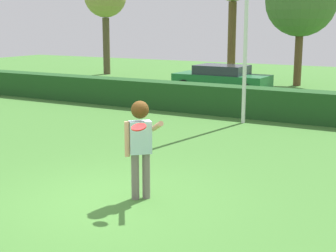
{
  "coord_description": "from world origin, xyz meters",
  "views": [
    {
      "loc": [
        4.99,
        -6.86,
        3.11
      ],
      "look_at": [
        0.39,
        1.39,
        1.15
      ],
      "focal_mm": 53.62,
      "sensor_mm": 36.0,
      "label": 1
    }
  ],
  "objects_px": {
    "person": "(140,138)",
    "frisbee": "(139,127)",
    "parked_car_green": "(222,78)",
    "willow_tree": "(301,1)"
  },
  "relations": [
    {
      "from": "person",
      "to": "willow_tree",
      "type": "distance_m",
      "value": 18.04
    },
    {
      "from": "parked_car_green",
      "to": "willow_tree",
      "type": "distance_m",
      "value": 5.97
    },
    {
      "from": "parked_car_green",
      "to": "willow_tree",
      "type": "relative_size",
      "value": 0.72
    },
    {
      "from": "person",
      "to": "parked_car_green",
      "type": "relative_size",
      "value": 0.42
    },
    {
      "from": "person",
      "to": "frisbee",
      "type": "relative_size",
      "value": 6.95
    },
    {
      "from": "frisbee",
      "to": "parked_car_green",
      "type": "bearing_deg",
      "value": 107.66
    },
    {
      "from": "person",
      "to": "frisbee",
      "type": "distance_m",
      "value": 0.55
    },
    {
      "from": "frisbee",
      "to": "willow_tree",
      "type": "relative_size",
      "value": 0.04
    },
    {
      "from": "willow_tree",
      "to": "frisbee",
      "type": "bearing_deg",
      "value": -83.2
    },
    {
      "from": "person",
      "to": "frisbee",
      "type": "bearing_deg",
      "value": -60.71
    }
  ]
}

